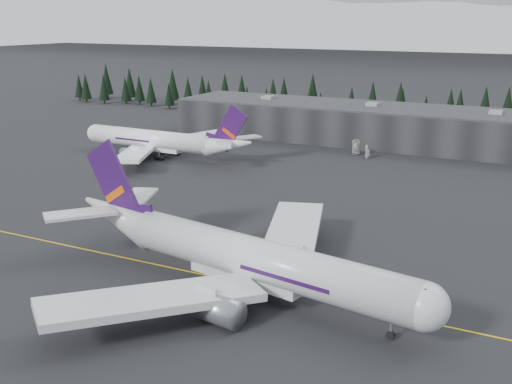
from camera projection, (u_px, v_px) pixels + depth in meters
The scene contains 8 objects.
ground at pixel (202, 269), 111.08m from camera, with size 1400.00×1400.00×0.00m, color black.
taxiline at pixel (196, 273), 109.37m from camera, with size 400.00×0.40×0.02m, color gold.
terminal at pixel (400, 126), 216.10m from camera, with size 160.00×30.00×12.60m.
treeline at pixel (427, 109), 247.36m from camera, with size 360.00×20.00×15.00m, color black.
jet_main at pixel (233, 254), 101.65m from camera, with size 71.46×65.46×21.15m.
jet_parked at pixel (164, 141), 197.26m from camera, with size 61.28×56.58×18.02m.
gse_vehicle_a at pixel (356, 153), 201.65m from camera, with size 2.32×5.02×1.40m, color #B8B8BA.
gse_vehicle_b at pixel (367, 156), 196.63m from camera, with size 1.69×4.20×1.43m, color silver.
Camera 1 is at (56.28, -87.34, 42.52)m, focal length 45.00 mm.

